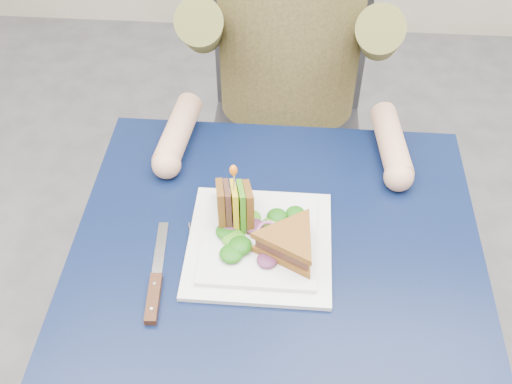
# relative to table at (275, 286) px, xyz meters

# --- Properties ---
(table) EXTENTS (0.75, 0.75, 0.73)m
(table) POSITION_rel_table_xyz_m (0.00, 0.00, 0.00)
(table) COLOR black
(table) RESTS_ON ground
(chair) EXTENTS (0.42, 0.40, 0.93)m
(chair) POSITION_rel_table_xyz_m (0.00, 0.69, -0.11)
(chair) COLOR #47474C
(chair) RESTS_ON ground
(diner) EXTENTS (0.54, 0.59, 0.74)m
(diner) POSITION_rel_table_xyz_m (-0.00, 0.58, 0.26)
(diner) COLOR brown
(diner) RESTS_ON chair
(plate) EXTENTS (0.26, 0.26, 0.02)m
(plate) POSITION_rel_table_xyz_m (-0.03, 0.03, 0.09)
(plate) COLOR white
(plate) RESTS_ON table
(sandwich_flat) EXTENTS (0.18, 0.18, 0.05)m
(sandwich_flat) POSITION_rel_table_xyz_m (0.02, 0.01, 0.12)
(sandwich_flat) COLOR brown
(sandwich_flat) RESTS_ON plate
(sandwich_upright) EXTENTS (0.09, 0.14, 0.14)m
(sandwich_upright) POSITION_rel_table_xyz_m (-0.08, 0.08, 0.13)
(sandwich_upright) COLOR brown
(sandwich_upright) RESTS_ON plate
(fork) EXTENTS (0.07, 0.18, 0.01)m
(fork) POSITION_rel_table_xyz_m (-0.13, -0.01, 0.08)
(fork) COLOR silver
(fork) RESTS_ON table
(knife) EXTENTS (0.04, 0.22, 0.02)m
(knife) POSITION_rel_table_xyz_m (-0.20, -0.08, 0.09)
(knife) COLOR silver
(knife) RESTS_ON table
(toothpick) EXTENTS (0.01, 0.01, 0.06)m
(toothpick) POSITION_rel_table_xyz_m (-0.08, 0.08, 0.20)
(toothpick) COLOR tan
(toothpick) RESTS_ON sandwich_upright
(toothpick_frill) EXTENTS (0.01, 0.01, 0.02)m
(toothpick_frill) POSITION_rel_table_xyz_m (-0.08, 0.08, 0.23)
(toothpick_frill) COLOR orange
(toothpick_frill) RESTS_ON sandwich_upright
(lettuce_spill) EXTENTS (0.15, 0.13, 0.02)m
(lettuce_spill) POSITION_rel_table_xyz_m (-0.03, 0.04, 0.11)
(lettuce_spill) COLOR #337A14
(lettuce_spill) RESTS_ON plate
(onion_ring) EXTENTS (0.04, 0.04, 0.02)m
(onion_ring) POSITION_rel_table_xyz_m (-0.02, 0.04, 0.11)
(onion_ring) COLOR #9E4C7A
(onion_ring) RESTS_ON plate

